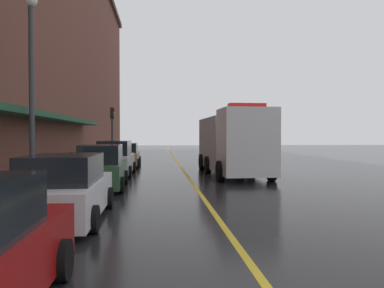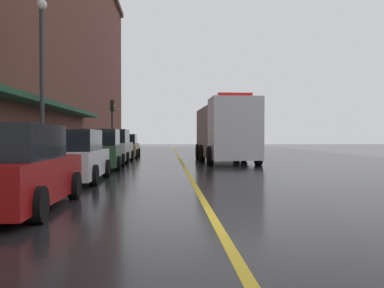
{
  "view_description": "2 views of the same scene",
  "coord_description": "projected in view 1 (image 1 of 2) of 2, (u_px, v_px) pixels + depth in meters",
  "views": [
    {
      "loc": [
        -1.57,
        -3.28,
        2.22
      ],
      "look_at": [
        0.84,
        24.31,
        1.58
      ],
      "focal_mm": 36.07,
      "sensor_mm": 36.0,
      "label": 1
    },
    {
      "loc": [
        -0.83,
        -8.03,
        1.47
      ],
      "look_at": [
        1.19,
        28.65,
        0.89
      ],
      "focal_mm": 41.75,
      "sensor_mm": 36.0,
      "label": 2
    }
  ],
  "objects": [
    {
      "name": "box_truck",
      "position": [
        232.0,
        143.0,
        21.68
      ],
      "size": [
        3.04,
        9.11,
        3.74
      ],
      "rotation": [
        0.0,
        0.0,
        -1.54
      ],
      "color": "silver",
      "rests_on": "ground"
    },
    {
      "name": "parked_car_4",
      "position": [
        125.0,
        155.0,
        27.27
      ],
      "size": [
        2.14,
        4.82,
        1.67
      ],
      "rotation": [
        0.0,
        0.0,
        1.58
      ],
      "color": "#A5844C",
      "rests_on": "ground"
    },
    {
      "name": "parked_car_3",
      "position": [
        115.0,
        159.0,
        21.31
      ],
      "size": [
        2.05,
        4.7,
        1.91
      ],
      "rotation": [
        0.0,
        0.0,
        1.56
      ],
      "color": "silver",
      "rests_on": "ground"
    },
    {
      "name": "parking_meter_1",
      "position": [
        72.0,
        162.0,
        16.83
      ],
      "size": [
        0.14,
        0.18,
        1.33
      ],
      "color": "#4C4C51",
      "rests_on": "sidewalk_left"
    },
    {
      "name": "parked_car_2",
      "position": [
        102.0,
        169.0,
        15.81
      ],
      "size": [
        2.05,
        4.26,
        1.83
      ],
      "rotation": [
        0.0,
        0.0,
        1.6
      ],
      "color": "#2D5133",
      "rests_on": "ground"
    },
    {
      "name": "sidewalk_left",
      "position": [
        94.0,
        165.0,
        27.81
      ],
      "size": [
        2.4,
        70.0,
        0.15
      ],
      "primitive_type": "cube",
      "color": "gray",
      "rests_on": "ground"
    },
    {
      "name": "parking_meter_0",
      "position": [
        22.0,
        177.0,
        10.67
      ],
      "size": [
        0.14,
        0.18,
        1.33
      ],
      "color": "#4C4C51",
      "rests_on": "sidewalk_left"
    },
    {
      "name": "traffic_light_near",
      "position": [
        112.0,
        124.0,
        31.18
      ],
      "size": [
        0.38,
        0.36,
        4.3
      ],
      "color": "#232326",
      "rests_on": "sidewalk_left"
    },
    {
      "name": "lane_center_stripe",
      "position": [
        180.0,
        165.0,
        28.35
      ],
      "size": [
        0.16,
        70.0,
        0.01
      ],
      "primitive_type": "cube",
      "color": "gold",
      "rests_on": "ground"
    },
    {
      "name": "ground_plane",
      "position": [
        180.0,
        165.0,
        28.35
      ],
      "size": [
        112.0,
        112.0,
        0.0
      ],
      "primitive_type": "plane",
      "color": "black"
    },
    {
      "name": "street_lamp_left",
      "position": [
        31.0,
        72.0,
        13.33
      ],
      "size": [
        0.44,
        0.44,
        6.94
      ],
      "color": "#33383D",
      "rests_on": "sidewalk_left"
    },
    {
      "name": "parked_car_1",
      "position": [
        65.0,
        190.0,
        10.01
      ],
      "size": [
        2.14,
        4.84,
        1.72
      ],
      "rotation": [
        0.0,
        0.0,
        1.58
      ],
      "color": "silver",
      "rests_on": "ground"
    }
  ]
}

